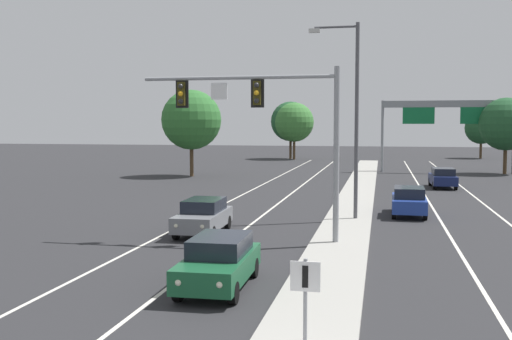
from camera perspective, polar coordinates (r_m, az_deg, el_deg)
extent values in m
cube|color=#9E9B93|center=(27.50, 8.28, -6.00)|extent=(2.40, 110.00, 0.15)
cube|color=silver|center=(34.95, 1.27, -3.86)|extent=(0.14, 100.00, 0.01)
cube|color=silver|center=(34.51, 16.84, -4.15)|extent=(0.14, 100.00, 0.01)
cube|color=silver|center=(35.70, -3.95, -3.69)|extent=(0.14, 100.00, 0.01)
cube|color=silver|center=(34.95, 22.25, -4.18)|extent=(0.14, 100.00, 0.01)
cylinder|color=gray|center=(24.75, 7.65, 1.43)|extent=(0.24, 0.24, 7.20)
cylinder|color=gray|center=(25.43, -1.71, 8.76)|extent=(8.26, 0.16, 0.16)
cube|color=black|center=(25.25, 0.15, 7.31)|extent=(0.56, 0.06, 1.20)
cube|color=#38330F|center=(25.21, 0.13, 7.32)|extent=(0.32, 0.32, 1.00)
sphere|color=#282828|center=(25.06, 0.05, 8.07)|extent=(0.22, 0.22, 0.22)
sphere|color=#F2A819|center=(25.04, 0.05, 7.34)|extent=(0.22, 0.22, 0.22)
sphere|color=#282828|center=(25.03, 0.05, 6.61)|extent=(0.22, 0.22, 0.22)
cube|color=black|center=(26.12, -7.02, 7.18)|extent=(0.56, 0.06, 1.20)
cube|color=#38330F|center=(26.08, -7.05, 7.19)|extent=(0.32, 0.32, 1.00)
sphere|color=#282828|center=(25.94, -7.18, 7.91)|extent=(0.22, 0.22, 0.22)
sphere|color=#F2A819|center=(25.92, -7.18, 7.20)|extent=(0.22, 0.22, 0.22)
sphere|color=#282828|center=(25.91, -7.17, 6.50)|extent=(0.22, 0.22, 0.22)
cube|color=white|center=(25.58, -3.54, 7.49)|extent=(0.70, 0.04, 0.70)
cylinder|color=gray|center=(12.29, 4.70, -13.40)|extent=(0.08, 0.08, 2.20)
cube|color=white|center=(12.06, 4.70, -10.05)|extent=(0.60, 0.03, 0.60)
cube|color=black|center=(12.04, 4.69, -10.07)|extent=(0.12, 0.01, 0.44)
cylinder|color=#4C4C51|center=(31.20, 9.54, 4.58)|extent=(0.20, 0.20, 10.00)
cylinder|color=#4C4C51|center=(31.66, 7.61, 13.32)|extent=(2.20, 0.12, 0.12)
cube|color=#B7B7B2|center=(31.73, 5.57, 13.04)|extent=(0.56, 0.28, 0.20)
cube|color=#195633|center=(18.53, -3.57, -9.16)|extent=(1.89, 4.44, 0.70)
cube|color=black|center=(18.60, -3.41, -7.12)|extent=(1.63, 2.41, 0.56)
sphere|color=#EAE5C6|center=(16.33, -3.49, -10.84)|extent=(0.18, 0.18, 0.18)
sphere|color=#EAE5C6|center=(16.64, -7.40, -10.58)|extent=(0.18, 0.18, 0.18)
cylinder|color=black|center=(17.02, -2.16, -11.59)|extent=(0.23, 0.64, 0.64)
cylinder|color=black|center=(17.43, -7.40, -11.24)|extent=(0.23, 0.64, 0.64)
cylinder|color=black|center=(19.86, -0.22, -9.26)|extent=(0.23, 0.64, 0.64)
cylinder|color=black|center=(20.22, -4.73, -9.03)|extent=(0.23, 0.64, 0.64)
cube|color=slate|center=(27.56, -5.06, -4.69)|extent=(1.91, 4.44, 0.70)
cube|color=black|center=(27.68, -4.95, -3.34)|extent=(1.64, 2.41, 0.56)
sphere|color=#EAE5C6|center=(25.33, -5.12, -5.38)|extent=(0.18, 0.18, 0.18)
sphere|color=#EAE5C6|center=(25.66, -7.61, -5.28)|extent=(0.18, 0.18, 0.18)
cylinder|color=black|center=(25.99, -4.23, -6.02)|extent=(0.24, 0.65, 0.64)
cylinder|color=black|center=(26.43, -7.61, -5.87)|extent=(0.24, 0.65, 0.64)
cylinder|color=black|center=(28.86, -2.72, -4.98)|extent=(0.24, 0.65, 0.64)
cylinder|color=black|center=(29.26, -5.78, -4.86)|extent=(0.24, 0.65, 0.64)
cube|color=navy|center=(34.07, 14.33, -3.08)|extent=(1.89, 4.44, 0.70)
cube|color=black|center=(33.77, 14.36, -2.06)|extent=(1.63, 2.41, 0.56)
sphere|color=#EAE5C6|center=(36.22, 13.34, -2.54)|extent=(0.18, 0.18, 0.18)
sphere|color=#EAE5C6|center=(36.24, 15.16, -2.57)|extent=(0.18, 0.18, 0.18)
cylinder|color=black|center=(35.59, 12.97, -3.31)|extent=(0.23, 0.64, 0.64)
cylinder|color=black|center=(35.63, 15.55, -3.35)|extent=(0.23, 0.64, 0.64)
cylinder|color=black|center=(32.62, 12.97, -4.00)|extent=(0.23, 0.64, 0.64)
cylinder|color=black|center=(32.66, 15.78, -4.04)|extent=(0.23, 0.64, 0.64)
cube|color=#141E4C|center=(49.53, 17.32, -0.85)|extent=(1.90, 4.44, 0.70)
cube|color=black|center=(49.26, 17.36, -0.15)|extent=(1.64, 2.41, 0.56)
sphere|color=#EAE5C6|center=(51.62, 16.40, -0.57)|extent=(0.18, 0.18, 0.18)
sphere|color=#EAE5C6|center=(51.75, 17.67, -0.59)|extent=(0.18, 0.18, 0.18)
cylinder|color=black|center=(50.96, 16.22, -1.08)|extent=(0.23, 0.64, 0.64)
cylinder|color=black|center=(51.14, 18.00, -1.10)|extent=(0.23, 0.64, 0.64)
cylinder|color=black|center=(47.99, 16.57, -1.42)|extent=(0.23, 0.64, 0.64)
cylinder|color=black|center=(48.18, 18.46, -1.44)|extent=(0.23, 0.64, 0.64)
cylinder|color=gray|center=(64.57, 11.91, 3.16)|extent=(0.28, 0.28, 7.50)
cube|color=gray|center=(64.92, 17.74, 6.01)|extent=(13.00, 0.36, 0.70)
cube|color=#0F6033|center=(64.47, 15.19, 5.01)|extent=(3.20, 0.08, 1.70)
cube|color=#0F6033|center=(65.05, 20.24, 4.88)|extent=(3.20, 0.08, 1.70)
cylinder|color=#4C3823|center=(86.00, 3.64, 2.04)|extent=(0.36, 0.36, 3.07)
sphere|color=#387533|center=(85.93, 3.66, 4.56)|extent=(5.61, 5.61, 5.61)
cylinder|color=#4C3823|center=(87.25, 3.30, 2.10)|extent=(0.36, 0.36, 3.14)
sphere|color=#1E4C28|center=(87.19, 3.31, 4.64)|extent=(5.74, 5.74, 5.74)
cylinder|color=#4C3823|center=(65.36, 22.58, 0.91)|extent=(0.36, 0.36, 2.91)
sphere|color=#1E4C28|center=(65.26, 22.68, 4.05)|extent=(5.32, 5.32, 5.32)
cylinder|color=#4C3823|center=(58.05, -6.14, 0.95)|extent=(0.36, 0.36, 3.14)
sphere|color=#2D6B2D|center=(57.95, -6.17, 4.77)|extent=(5.75, 5.75, 5.75)
cylinder|color=#4C3823|center=(94.34, 20.57, 1.83)|extent=(0.36, 0.36, 2.59)
sphere|color=#1E4C28|center=(94.26, 20.63, 3.77)|extent=(4.74, 4.74, 4.74)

